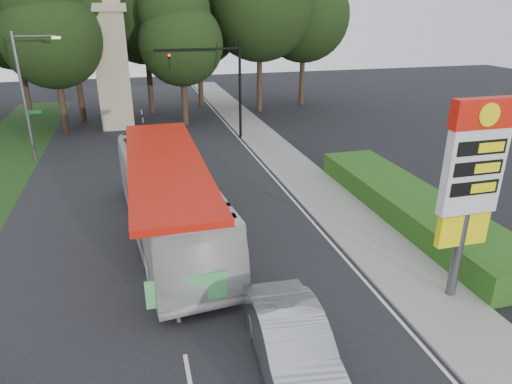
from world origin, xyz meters
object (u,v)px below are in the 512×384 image
object	(u,v)px
sedan_silver	(293,345)
transit_bus	(168,199)
streetlight_signs	(27,92)
traffic_signal_mast	(222,76)
gas_station_pylon	(472,176)
monument	(112,64)

from	to	relation	value
sedan_silver	transit_bus	bearing A→B (deg)	108.76
streetlight_signs	transit_bus	distance (m)	15.09
traffic_signal_mast	streetlight_signs	bearing A→B (deg)	-171.08
streetlight_signs	gas_station_pylon	bearing A→B (deg)	-51.04
traffic_signal_mast	transit_bus	xyz separation A→B (m)	(-5.37, -14.92, -2.92)
gas_station_pylon	transit_bus	distance (m)	11.68
sedan_silver	monument	bearing A→B (deg)	102.37
sedan_silver	gas_station_pylon	bearing A→B (deg)	19.18
traffic_signal_mast	sedan_silver	world-z (taller)	traffic_signal_mast
gas_station_pylon	transit_bus	bearing A→B (deg)	141.45
gas_station_pylon	sedan_silver	bearing A→B (deg)	-164.08
traffic_signal_mast	streetlight_signs	xyz separation A→B (m)	(-12.67, -1.99, -0.23)
transit_bus	sedan_silver	world-z (taller)	transit_bus
streetlight_signs	transit_bus	world-z (taller)	streetlight_signs
traffic_signal_mast	streetlight_signs	size ratio (longest dim) A/B	0.90
streetlight_signs	monument	size ratio (longest dim) A/B	0.80
traffic_signal_mast	sedan_silver	xyz separation A→B (m)	(-2.90, -23.84, -3.82)
gas_station_pylon	traffic_signal_mast	size ratio (longest dim) A/B	0.95
monument	transit_bus	size ratio (longest dim) A/B	0.80
monument	sedan_silver	world-z (taller)	monument
gas_station_pylon	transit_bus	xyz separation A→B (m)	(-8.89, 7.08, -2.69)
streetlight_signs	monument	xyz separation A→B (m)	(4.99, 7.99, 0.67)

